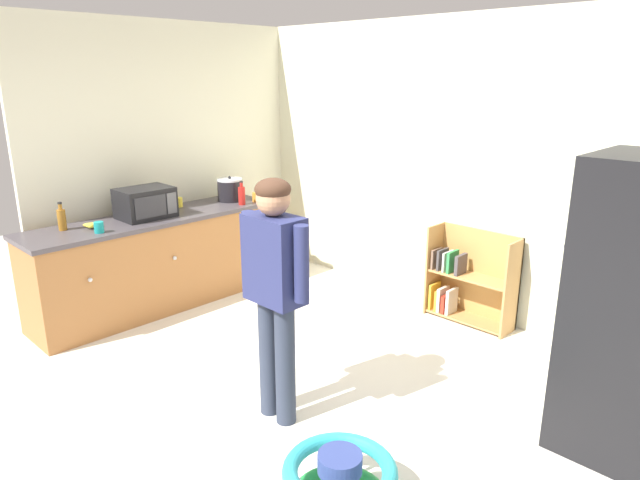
{
  "coord_description": "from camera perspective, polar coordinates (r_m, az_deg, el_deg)",
  "views": [
    {
      "loc": [
        2.52,
        -2.25,
        2.2
      ],
      "look_at": [
        -0.1,
        0.44,
        1.08
      ],
      "focal_mm": 31.65,
      "sensor_mm": 36.0,
      "label": 1
    }
  ],
  "objects": [
    {
      "name": "orange_cup",
      "position": [
        5.96,
        -6.48,
        4.34
      ],
      "size": [
        0.08,
        0.08,
        0.09
      ],
      "primitive_type": "cylinder",
      "color": "orange",
      "rests_on": "kitchen_counter"
    },
    {
      "name": "amber_bottle",
      "position": [
        5.3,
        -24.66,
        1.95
      ],
      "size": [
        0.07,
        0.07,
        0.25
      ],
      "color": "#9E661E",
      "rests_on": "kitchen_counter"
    },
    {
      "name": "teal_cup",
      "position": [
        5.1,
        -21.45,
        1.2
      ],
      "size": [
        0.08,
        0.08,
        0.09
      ],
      "primitive_type": "cylinder",
      "color": "teal",
      "rests_on": "kitchen_counter"
    },
    {
      "name": "left_side_wall",
      "position": [
        6.05,
        -14.97,
        7.94
      ],
      "size": [
        0.06,
        2.99,
        2.7
      ],
      "primitive_type": "cube",
      "color": "silver",
      "rests_on": "ground"
    },
    {
      "name": "back_wall",
      "position": [
        5.29,
        15.43,
        6.74
      ],
      "size": [
        5.2,
        0.06,
        2.7
      ],
      "primitive_type": "cube",
      "color": "beige",
      "rests_on": "ground"
    },
    {
      "name": "bookshelf",
      "position": [
        5.34,
        14.66,
        -4.1
      ],
      "size": [
        0.8,
        0.28,
        0.85
      ],
      "color": "tan",
      "rests_on": "ground"
    },
    {
      "name": "standing_person",
      "position": [
        3.51,
        -4.57,
        -4.0
      ],
      "size": [
        0.57,
        0.22,
        1.61
      ],
      "color": "#2F374A",
      "rests_on": "ground"
    },
    {
      "name": "crock_pot",
      "position": [
        6.02,
        -9.09,
        5.05
      ],
      "size": [
        0.27,
        0.27,
        0.26
      ],
      "color": "black",
      "rests_on": "kitchen_counter"
    },
    {
      "name": "microwave",
      "position": [
        5.48,
        -17.25,
        3.61
      ],
      "size": [
        0.37,
        0.48,
        0.28
      ],
      "color": "black",
      "rests_on": "kitchen_counter"
    },
    {
      "name": "banana_bunch",
      "position": [
        5.29,
        -21.97,
        1.43
      ],
      "size": [
        0.15,
        0.16,
        0.04
      ],
      "color": "gold",
      "rests_on": "kitchen_counter"
    },
    {
      "name": "yellow_cup",
      "position": [
        5.86,
        -14.11,
        3.72
      ],
      "size": [
        0.08,
        0.08,
        0.09
      ],
      "primitive_type": "cylinder",
      "color": "yellow",
      "rests_on": "kitchen_counter"
    },
    {
      "name": "ground_plane",
      "position": [
        4.03,
        -3.43,
        -16.54
      ],
      "size": [
        12.0,
        12.0,
        0.0
      ],
      "primitive_type": "plane",
      "color": "silver",
      "rests_on": "ground"
    },
    {
      "name": "kitchen_counter",
      "position": [
        5.66,
        -16.07,
        -2.09
      ],
      "size": [
        0.65,
        2.43,
        0.9
      ],
      "color": "#A06737",
      "rests_on": "ground"
    },
    {
      "name": "ketchup_bottle",
      "position": [
        5.83,
        -7.92,
        4.52
      ],
      "size": [
        0.07,
        0.07,
        0.25
      ],
      "color": "red",
      "rests_on": "kitchen_counter"
    }
  ]
}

